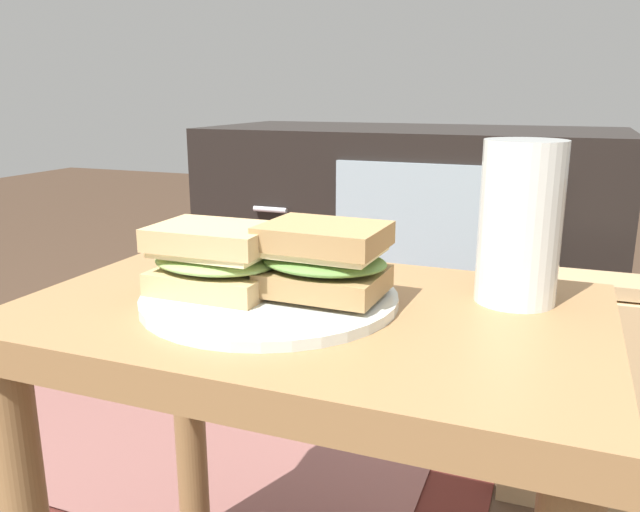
{
  "coord_description": "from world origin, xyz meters",
  "views": [
    {
      "loc": [
        0.22,
        -0.54,
        0.66
      ],
      "look_at": [
        0.01,
        0.0,
        0.51
      ],
      "focal_mm": 35.47,
      "sensor_mm": 36.0,
      "label": 1
    }
  ],
  "objects_px": {
    "sandwich_front": "(215,259)",
    "sandwich_back": "(325,258)",
    "tv_cabinet": "(408,247)",
    "beer_glass": "(520,224)",
    "paper_bag": "(575,389)",
    "plate": "(270,298)"
  },
  "relations": [
    {
      "from": "beer_glass",
      "to": "sandwich_back",
      "type": "bearing_deg",
      "value": -154.35
    },
    {
      "from": "beer_glass",
      "to": "tv_cabinet",
      "type": "bearing_deg",
      "value": 109.85
    },
    {
      "from": "plate",
      "to": "sandwich_front",
      "type": "relative_size",
      "value": 1.98
    },
    {
      "from": "sandwich_front",
      "to": "sandwich_back",
      "type": "distance_m",
      "value": 0.11
    },
    {
      "from": "paper_bag",
      "to": "tv_cabinet",
      "type": "bearing_deg",
      "value": 130.92
    },
    {
      "from": "sandwich_front",
      "to": "beer_glass",
      "type": "height_order",
      "value": "beer_glass"
    },
    {
      "from": "plate",
      "to": "paper_bag",
      "type": "distance_m",
      "value": 0.65
    },
    {
      "from": "plate",
      "to": "paper_bag",
      "type": "relative_size",
      "value": 0.65
    },
    {
      "from": "sandwich_front",
      "to": "beer_glass",
      "type": "xyz_separation_m",
      "value": [
        0.28,
        0.11,
        0.03
      ]
    },
    {
      "from": "plate",
      "to": "paper_bag",
      "type": "bearing_deg",
      "value": 58.87
    },
    {
      "from": "sandwich_front",
      "to": "beer_glass",
      "type": "distance_m",
      "value": 0.3
    },
    {
      "from": "tv_cabinet",
      "to": "sandwich_back",
      "type": "bearing_deg",
      "value": -81.45
    },
    {
      "from": "tv_cabinet",
      "to": "beer_glass",
      "type": "bearing_deg",
      "value": -70.15
    },
    {
      "from": "tv_cabinet",
      "to": "beer_glass",
      "type": "height_order",
      "value": "beer_glass"
    },
    {
      "from": "beer_glass",
      "to": "paper_bag",
      "type": "distance_m",
      "value": 0.54
    },
    {
      "from": "tv_cabinet",
      "to": "plate",
      "type": "distance_m",
      "value": 0.98
    },
    {
      "from": "sandwich_back",
      "to": "paper_bag",
      "type": "xyz_separation_m",
      "value": [
        0.25,
        0.49,
        -0.32
      ]
    },
    {
      "from": "sandwich_back",
      "to": "paper_bag",
      "type": "relative_size",
      "value": 0.32
    },
    {
      "from": "plate",
      "to": "beer_glass",
      "type": "xyz_separation_m",
      "value": [
        0.22,
        0.09,
        0.07
      ]
    },
    {
      "from": "sandwich_back",
      "to": "plate",
      "type": "bearing_deg",
      "value": -166.81
    },
    {
      "from": "tv_cabinet",
      "to": "sandwich_front",
      "type": "distance_m",
      "value": 0.99
    },
    {
      "from": "tv_cabinet",
      "to": "paper_bag",
      "type": "bearing_deg",
      "value": -49.08
    }
  ]
}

